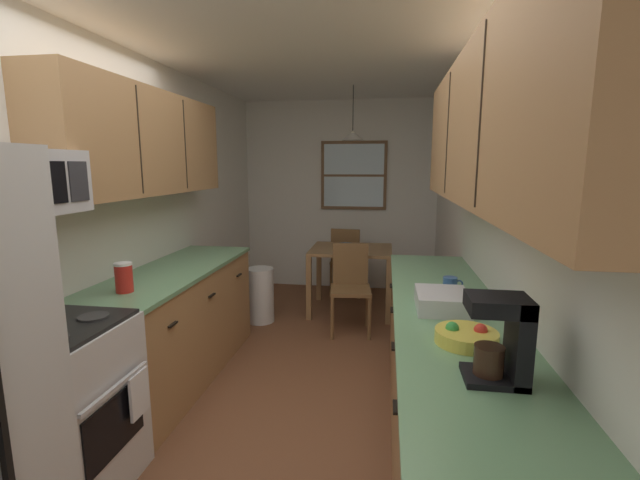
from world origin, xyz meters
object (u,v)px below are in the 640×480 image
Objects in this scene: microwave_over_range at (9,183)px; trash_bin at (260,295)px; dining_chair_far at (347,258)px; dish_rack at (442,301)px; mug_by_coffeemaker at (450,284)px; fruit_bowl at (466,336)px; dining_table at (351,259)px; dining_chair_near at (350,283)px; storage_canister at (124,277)px; table_serving_bowl at (346,246)px; stove_range at (57,410)px; coffee_maker at (505,338)px.

trash_bin is at bearing 81.06° from microwave_over_range.
dish_rack is (0.81, -3.07, 0.45)m from dining_chair_far.
fruit_bowl is (-0.05, -0.84, -0.01)m from mug_by_coffeemaker.
mug_by_coffeemaker is 0.39m from dish_rack.
dining_table is 3.05m from fruit_bowl.
dining_chair_near is 4.72× the size of storage_canister.
dining_chair_far is at bearing 108.56° from mug_by_coffeemaker.
microwave_over_range is at bearing -113.00° from table_serving_bowl.
dining_chair_far is 2.88m from mug_by_coffeemaker.
stove_range reaches higher than mug_by_coffeemaker.
dining_chair_far reaches higher than dining_table.
microwave_over_range is 2.29× the size of fruit_bowl.
coffee_maker is (0.78, -2.68, 0.57)m from dining_chair_near.
dining_chair_near is (0.04, -0.60, -0.13)m from dining_table.
storage_canister reaches higher than fruit_bowl.
dining_chair_near is 4.89× the size of table_serving_bowl.
stove_range is 5.97× the size of table_serving_bowl.
storage_canister is 0.68× the size of fruit_bowl.
coffee_maker reaches higher than mug_by_coffeemaker.
dining_chair_near is 0.63m from table_serving_bowl.
stove_range is at bearing -111.91° from dining_table.
microwave_over_range reaches higher than dining_chair_near.
trash_bin is 3.05m from fruit_bowl.
stove_range is at bearing -175.77° from fruit_bowl.
fruit_bowl reaches higher than dining_chair_near.
fruit_bowl is at bearing 4.23° from stove_range.
dish_rack is at bearing 98.74° from coffee_maker.
coffee_maker is (2.07, -0.84, 0.07)m from storage_canister.
microwave_over_range is 3.51m from dining_table.
storage_canister is 2.08m from mug_by_coffeemaker.
coffee_maker is at bearing -74.64° from table_serving_bowl.
trash_bin is 2.46m from mug_by_coffeemaker.
dining_chair_far is at bearing 104.72° from dish_rack.
trash_bin is (0.29, 2.59, -0.17)m from stove_range.
table_serving_bowl is at bearing 112.75° from mug_by_coffeemaker.
microwave_over_range reaches higher than stove_range.
mug_by_coffeemaker is at bearing 75.49° from dish_rack.
table_serving_bowl is at bearing 100.71° from dining_chair_near.
trash_bin is at bearing 137.40° from mug_by_coffeemaker.
fruit_bowl reaches higher than dining_table.
table_serving_bowl reaches higher than dining_table.
coffee_maker reaches higher than dining_chair_near.
dining_chair_near is at bearing 106.92° from fruit_bowl.
mug_by_coffeemaker is 0.45× the size of fruit_bowl.
dining_chair_far is 4.89× the size of table_serving_bowl.
coffee_maker is 1.18m from mug_by_coffeemaker.
mug_by_coffeemaker is (0.80, -2.10, 0.32)m from dining_table.
mug_by_coffeemaker is (0.91, -2.70, 0.45)m from dining_chair_far.
fruit_bowl is at bearing -93.14° from mug_by_coffeemaker.
stove_range is 2.80m from dining_chair_near.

